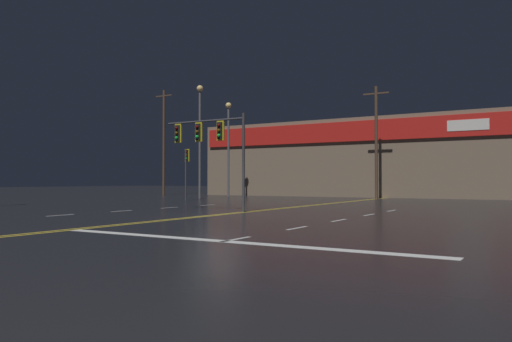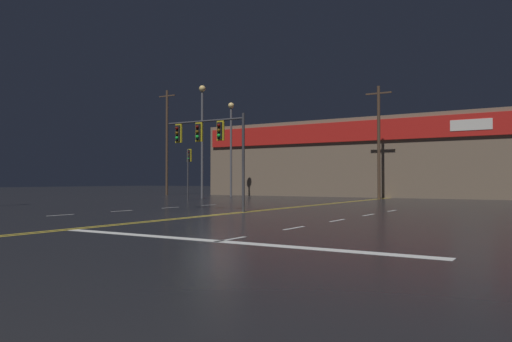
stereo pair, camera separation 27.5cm
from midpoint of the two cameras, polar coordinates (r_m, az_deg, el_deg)
The scene contains 8 objects.
ground_plane at distance 22.08m, azimuth -4.97°, elevation -5.04°, with size 200.00×200.00×0.00m, color black.
road_markings at distance 20.02m, azimuth -4.87°, elevation -5.43°, with size 17.07×60.00×0.01m.
traffic_signal_median at distance 25.46m, azimuth -5.82°, elevation 3.91°, with size 4.82×0.36×4.81m.
traffic_signal_corner_northwest at distance 39.52m, azimuth -8.14°, elevation 0.97°, with size 0.42×0.36×4.02m.
streetlight_near_right at distance 43.18m, azimuth -6.62°, elevation 5.08°, with size 0.56×0.56×9.73m.
streetlight_far_left at distance 47.39m, azimuth -3.33°, elevation 4.00°, with size 0.56×0.56×8.95m.
building_backdrop at distance 50.39m, azimuth 16.02°, elevation 1.38°, with size 39.05×10.23×7.34m.
utility_pole_row at distance 43.04m, azimuth 12.75°, elevation 4.36°, with size 46.76×0.26×11.55m.
Camera 1 is at (12.78, -17.93, 1.50)m, focal length 35.00 mm.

